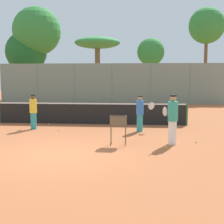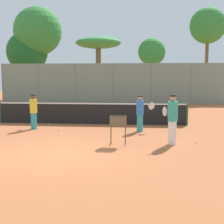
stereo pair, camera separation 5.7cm
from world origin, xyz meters
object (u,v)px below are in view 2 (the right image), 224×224
Objects in this scene: player_red_cap at (34,111)px; player_white_outfit at (172,119)px; tennis_net at (91,113)px; player_yellow_shirt at (140,113)px; ball_cart at (118,123)px.

player_white_outfit is at bearing -123.83° from player_red_cap.
tennis_net is at bearing -64.27° from player_red_cap.
ball_cart is (-0.77, -2.85, -0.02)m from player_yellow_shirt.
player_white_outfit is 1.95m from ball_cart.
player_red_cap is 1.52× the size of ball_cart.
ball_cart is (1.73, -4.70, 0.25)m from tennis_net.
tennis_net is 6.12× the size of player_yellow_shirt.
player_white_outfit reaches higher than player_red_cap.
player_white_outfit is at bearing -78.73° from player_yellow_shirt.
player_white_outfit is at bearing 9.70° from ball_cart.
player_red_cap is (-6.03, 2.66, -0.10)m from player_white_outfit.
player_white_outfit is 1.12× the size of player_red_cap.
tennis_net is 5.71m from player_white_outfit.
player_white_outfit is 1.12× the size of player_yellow_shirt.
ball_cart is at bearing -118.42° from player_yellow_shirt.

